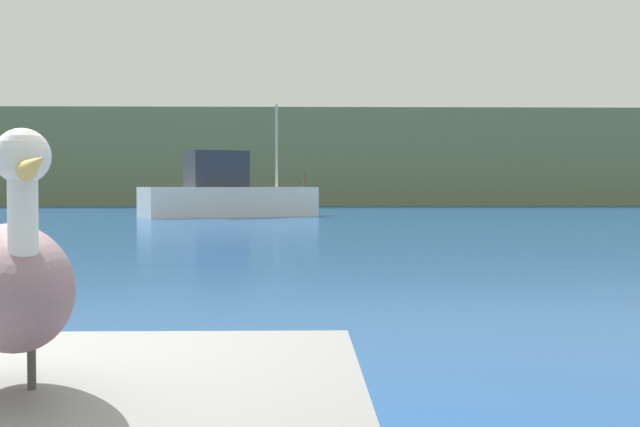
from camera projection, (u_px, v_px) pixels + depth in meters
The scene contains 3 objects.
hillside_backdrop at pixel (285, 160), 67.11m from camera, with size 140.00×14.88×6.98m, color #6B7A51.
pelican at pixel (12, 281), 2.83m from camera, with size 0.74×1.18×0.88m.
fishing_boat_white at pixel (226, 194), 39.12m from camera, with size 8.32×5.61×5.26m.
Camera 1 is at (1.16, -3.76, 1.39)m, focal length 47.72 mm.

